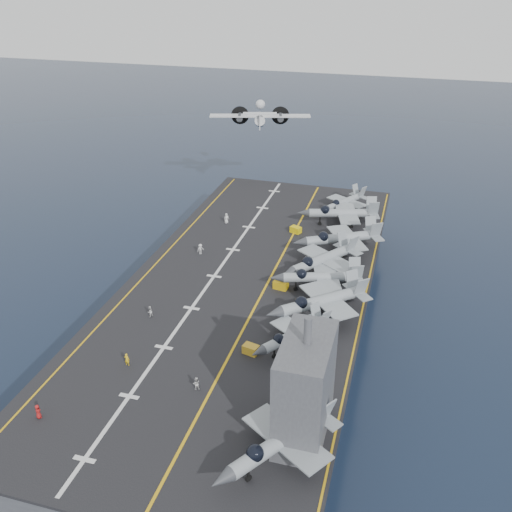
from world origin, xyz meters
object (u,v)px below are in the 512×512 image
(island_superstructure, at_px, (305,378))
(fighter_jet_0, at_px, (280,440))
(transport_plane, at_px, (260,122))
(tow_cart_a, at_px, (251,349))

(island_superstructure, height_order, fighter_jet_0, island_superstructure)
(transport_plane, bearing_deg, island_superstructure, -71.45)
(tow_cart_a, distance_m, transport_plane, 76.01)
(island_superstructure, bearing_deg, tow_cart_a, 128.19)
(fighter_jet_0, distance_m, tow_cart_a, 18.27)
(tow_cart_a, bearing_deg, island_superstructure, -51.81)
(fighter_jet_0, xyz_separation_m, transport_plane, (-26.94, 89.12, 8.83))
(island_superstructure, relative_size, tow_cart_a, 6.59)
(island_superstructure, distance_m, tow_cart_a, 16.76)
(fighter_jet_0, bearing_deg, transport_plane, 106.82)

